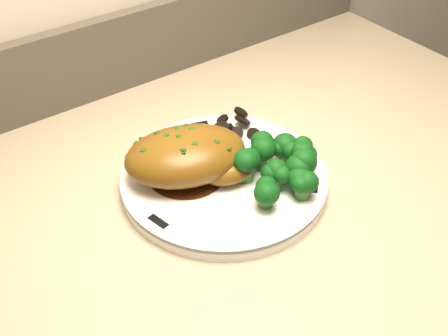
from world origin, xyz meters
TOP-DOWN VIEW (x-y plane):
  - plate at (0.50, 1.71)m, footprint 0.32×0.32m
  - rim_accent_0 at (0.54, 1.81)m, footprint 0.03×0.02m
  - rim_accent_1 at (0.40, 1.68)m, footprint 0.01×0.03m
  - rim_accent_2 at (0.58, 1.63)m, footprint 0.03×0.02m
  - gravy_pool at (0.47, 1.74)m, footprint 0.10×0.10m
  - chicken_breast at (0.47, 1.73)m, footprint 0.17×0.14m
  - mushroom_pile at (0.55, 1.76)m, footprint 0.09×0.07m
  - broccoli_florets at (0.55, 1.66)m, footprint 0.11×0.10m

SIDE VIEW (x-z plane):
  - plate at x=0.50m, z-range 0.82..0.84m
  - rim_accent_0 at x=0.54m, z-range 0.84..0.84m
  - rim_accent_1 at x=0.40m, z-range 0.84..0.84m
  - rim_accent_2 at x=0.58m, z-range 0.84..0.84m
  - gravy_pool at x=0.47m, z-range 0.84..0.84m
  - mushroom_pile at x=0.55m, z-range 0.83..0.86m
  - broccoli_florets at x=0.55m, z-range 0.84..0.89m
  - chicken_breast at x=0.47m, z-range 0.84..0.90m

